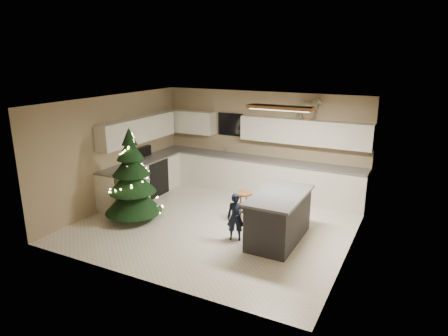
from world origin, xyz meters
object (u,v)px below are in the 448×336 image
(christmas_tree, at_px, (132,183))
(toddler, at_px, (236,217))
(bar_stool, at_px, (244,200))
(island, at_px, (279,217))
(rocking_horse, at_px, (309,108))

(christmas_tree, xyz_separation_m, toddler, (2.42, 0.11, -0.37))
(bar_stool, height_order, toddler, toddler)
(island, bearing_deg, bar_stool, 152.92)
(island, height_order, christmas_tree, christmas_tree)
(christmas_tree, bearing_deg, rocking_horse, 44.74)
(island, height_order, rocking_horse, rocking_horse)
(christmas_tree, relative_size, toddler, 2.18)
(rocking_horse, bearing_deg, bar_stool, 145.81)
(christmas_tree, bearing_deg, island, 8.41)
(bar_stool, bearing_deg, island, -27.08)
(island, xyz_separation_m, toddler, (-0.75, -0.36, -0.01))
(bar_stool, distance_m, rocking_horse, 2.76)
(island, relative_size, christmas_tree, 0.83)
(rocking_horse, bearing_deg, toddler, 156.19)
(bar_stool, bearing_deg, christmas_tree, -156.25)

